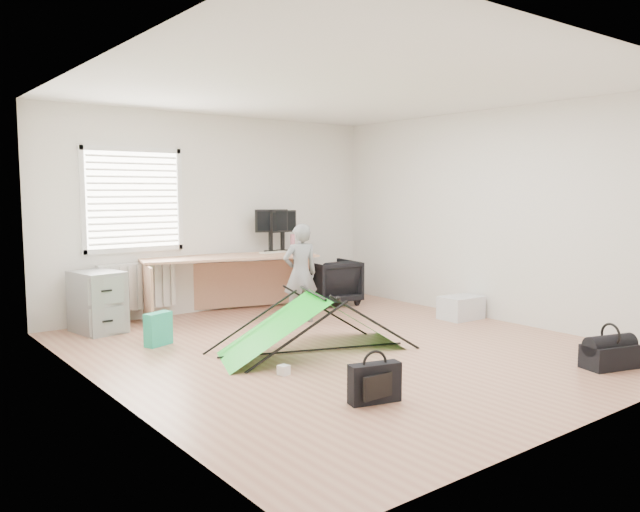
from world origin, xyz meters
TOP-DOWN VIEW (x-y plane):
  - ground at (0.00, 0.00)m, footprint 5.50×5.50m
  - back_wall at (0.00, 2.75)m, footprint 5.00×0.02m
  - window at (-1.20, 2.71)m, footprint 1.20×0.06m
  - radiator at (-1.20, 2.67)m, footprint 1.00×0.12m
  - desk at (-0.05, 2.33)m, footprint 2.44×1.28m
  - filing_cabinet at (-1.81, 2.35)m, footprint 0.57×0.69m
  - monitor_left at (0.69, 2.45)m, footprint 0.47×0.28m
  - monitor_right at (0.89, 2.43)m, footprint 0.46×0.14m
  - keyboard at (0.65, 2.32)m, footprint 0.39×0.15m
  - thermos at (1.05, 2.41)m, footprint 0.07×0.07m
  - office_chair at (1.50, 2.08)m, footprint 0.80×0.81m
  - person at (0.40, 1.33)m, footprint 0.51×0.40m
  - kite at (-0.35, 0.07)m, footprint 2.17×1.51m
  - storage_crate at (2.19, 0.22)m, footprint 0.54×0.39m
  - tote_bag at (-1.51, 1.30)m, footprint 0.33×0.23m
  - laptop_bag at (-0.91, -1.48)m, footprint 0.44×0.23m
  - white_box at (-1.06, -0.43)m, footprint 0.11×0.11m
  - duffel_bag at (1.50, -2.12)m, footprint 0.57×0.39m

SIDE VIEW (x-z plane):
  - ground at x=0.00m, z-range 0.00..0.00m
  - white_box at x=-1.06m, z-range 0.00..0.09m
  - duffel_bag at x=1.50m, z-range 0.00..0.22m
  - storage_crate at x=2.19m, z-range 0.00..0.30m
  - laptop_bag at x=-0.91m, z-range 0.00..0.32m
  - tote_bag at x=-1.51m, z-range 0.00..0.36m
  - kite at x=-0.35m, z-range 0.00..0.62m
  - office_chair at x=1.50m, z-range 0.00..0.66m
  - filing_cabinet at x=-1.81m, z-range 0.00..0.72m
  - desk at x=-0.05m, z-range 0.00..0.79m
  - radiator at x=-1.20m, z-range 0.15..0.75m
  - person at x=0.40m, z-range 0.00..1.25m
  - keyboard at x=0.65m, z-range 0.79..0.81m
  - thermos at x=1.05m, z-range 0.79..1.04m
  - monitor_right at x=0.89m, z-range 0.79..1.23m
  - monitor_left at x=0.69m, z-range 0.79..1.24m
  - back_wall at x=0.00m, z-range 0.00..2.70m
  - window at x=-1.20m, z-range 0.95..2.15m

